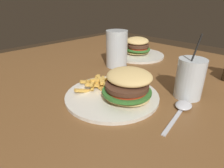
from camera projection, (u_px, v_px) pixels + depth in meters
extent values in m
cube|color=brown|center=(140.00, 85.00, 0.69)|extent=(1.54, 1.16, 0.03)
cylinder|color=brown|center=(108.00, 81.00, 1.62)|extent=(0.07, 0.07, 0.70)
cylinder|color=silver|center=(112.00, 96.00, 0.57)|extent=(0.28, 0.28, 0.01)
ellipsoid|color=#DBB770|center=(127.00, 96.00, 0.54)|extent=(0.16, 0.15, 0.02)
cylinder|color=#38752D|center=(127.00, 91.00, 0.53)|extent=(0.18, 0.18, 0.01)
cylinder|color=red|center=(127.00, 89.00, 0.53)|extent=(0.15, 0.15, 0.01)
cylinder|color=#4C2D1E|center=(127.00, 86.00, 0.52)|extent=(0.16, 0.16, 0.01)
ellipsoid|color=#DBB770|center=(129.00, 76.00, 0.53)|extent=(0.17, 0.15, 0.05)
cube|color=gold|center=(100.00, 80.00, 0.60)|extent=(0.06, 0.05, 0.02)
cube|color=gold|center=(105.00, 84.00, 0.61)|extent=(0.04, 0.07, 0.03)
cube|color=gold|center=(106.00, 81.00, 0.63)|extent=(0.07, 0.03, 0.01)
cube|color=gold|center=(95.00, 80.00, 0.60)|extent=(0.05, 0.08, 0.01)
cube|color=gold|center=(102.00, 80.00, 0.66)|extent=(0.05, 0.06, 0.02)
cube|color=gold|center=(100.00, 80.00, 0.60)|extent=(0.03, 0.07, 0.02)
cube|color=gold|center=(93.00, 84.00, 0.60)|extent=(0.05, 0.05, 0.02)
cube|color=gold|center=(105.00, 88.00, 0.57)|extent=(0.06, 0.02, 0.03)
cube|color=gold|center=(84.00, 91.00, 0.58)|extent=(0.02, 0.06, 0.03)
cube|color=gold|center=(97.00, 85.00, 0.60)|extent=(0.04, 0.08, 0.03)
cube|color=gold|center=(109.00, 88.00, 0.59)|extent=(0.04, 0.05, 0.01)
cube|color=gold|center=(116.00, 90.00, 0.59)|extent=(0.07, 0.03, 0.02)
cube|color=gold|center=(101.00, 80.00, 0.60)|extent=(0.07, 0.04, 0.01)
cube|color=gold|center=(99.00, 82.00, 0.62)|extent=(0.04, 0.09, 0.03)
cube|color=gold|center=(88.00, 82.00, 0.64)|extent=(0.03, 0.06, 0.02)
cylinder|color=silver|center=(117.00, 49.00, 0.80)|extent=(0.09, 0.09, 0.15)
cylinder|color=#C67F23|center=(117.00, 50.00, 0.80)|extent=(0.08, 0.08, 0.14)
cylinder|color=silver|center=(190.00, 78.00, 0.55)|extent=(0.08, 0.08, 0.12)
cylinder|color=#EFA819|center=(189.00, 81.00, 0.56)|extent=(0.07, 0.07, 0.11)
cylinder|color=black|center=(189.00, 68.00, 0.52)|extent=(0.04, 0.01, 0.19)
ellipsoid|color=silver|center=(184.00, 105.00, 0.52)|extent=(0.05, 0.06, 0.02)
cube|color=silver|center=(173.00, 122.00, 0.46)|extent=(0.03, 0.12, 0.00)
cylinder|color=silver|center=(138.00, 55.00, 0.97)|extent=(0.27, 0.27, 0.01)
ellipsoid|color=#DBB770|center=(138.00, 52.00, 0.97)|extent=(0.14, 0.15, 0.02)
cylinder|color=#38752D|center=(138.00, 49.00, 0.96)|extent=(0.17, 0.17, 0.01)
cylinder|color=red|center=(138.00, 48.00, 0.96)|extent=(0.14, 0.14, 0.01)
cylinder|color=#4C2D1E|center=(138.00, 46.00, 0.95)|extent=(0.15, 0.15, 0.01)
ellipsoid|color=#DBB770|center=(138.00, 41.00, 0.96)|extent=(0.15, 0.15, 0.05)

